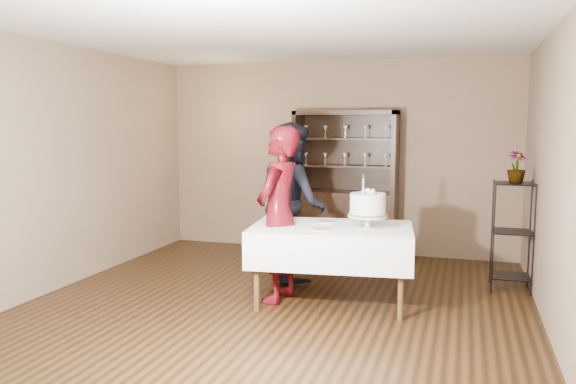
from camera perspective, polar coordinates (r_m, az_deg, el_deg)
name	(u,v)px	position (r m, az deg, el deg)	size (l,w,h in m)	color
floor	(280,302)	(5.87, -0.80, -11.13)	(5.00, 5.00, 0.00)	black
ceiling	(280,33)	(5.65, -0.85, 15.88)	(5.00, 5.00, 0.00)	silver
back_wall	(335,157)	(8.01, 4.85, 3.54)	(5.00, 0.02, 2.70)	brown
wall_left	(71,166)	(6.82, -21.21, 2.51)	(0.02, 5.00, 2.70)	brown
wall_right	(554,179)	(5.37, 25.40, 1.24)	(0.02, 5.00, 2.70)	brown
china_hutch	(345,208)	(7.80, 5.83, -1.63)	(1.40, 0.48, 2.00)	black
plant_etagere	(512,231)	(6.62, 21.82, -3.74)	(0.42, 0.42, 1.20)	black
cake_table	(331,244)	(5.70, 4.43, -5.34)	(1.71, 1.18, 0.80)	white
woman	(279,214)	(5.75, -0.91, -2.26)	(0.66, 0.43, 1.80)	#390505
man	(293,201)	(6.57, 0.55, -0.93)	(0.90, 0.70, 1.84)	black
cake	(368,206)	(5.58, 8.10, -1.44)	(0.40, 0.40, 0.54)	beige
plate_near	(322,230)	(5.44, 3.47, -3.83)	(0.20, 0.20, 0.01)	beige
plate_far	(327,222)	(5.86, 4.02, -3.05)	(0.18, 0.18, 0.01)	beige
potted_plant	(516,167)	(6.51, 22.19, 2.36)	(0.19, 0.19, 0.34)	#517437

